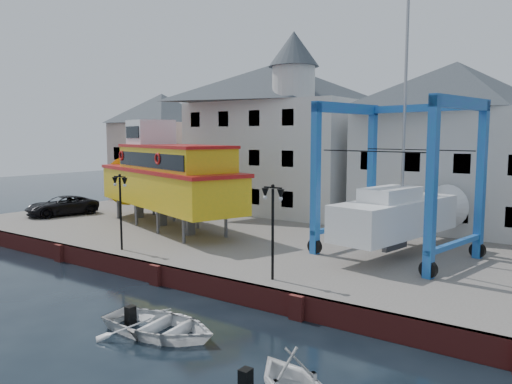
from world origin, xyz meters
The scene contains 12 objects.
ground centered at (0.00, 0.00, 0.00)m, with size 140.00×140.00×0.00m, color black.
hardstanding centered at (0.00, 11.00, 0.50)m, with size 44.00×22.00×1.00m, color #625C54.
quay_wall centered at (0.00, 0.10, 0.50)m, with size 44.00×0.47×1.00m.
building_pink centered at (-18.00, 18.00, 6.15)m, with size 8.00×7.00×10.30m.
building_white_main centered at (-4.87, 18.39, 7.34)m, with size 14.00×8.30×14.00m.
building_white_right centered at (9.00, 19.00, 6.60)m, with size 12.00×8.00×11.20m.
lamp_post_left centered at (-4.00, 1.20, 4.17)m, with size 1.12×0.32×4.20m.
lamp_post_right centered at (6.00, 1.20, 4.17)m, with size 1.12×0.32×4.20m.
tour_boat centered at (-7.70, 7.82, 4.48)m, with size 17.31×9.40×7.37m.
travel_lift centered at (9.00, 9.45, 3.57)m, with size 8.13×10.55×15.49m.
van centered at (-17.49, 6.45, 1.76)m, with size 2.51×5.44×1.51m, color black.
motorboat_b centered at (4.67, -4.28, 0.00)m, with size 3.32×4.65×0.96m, color white.
Camera 1 is at (17.72, -16.58, 7.26)m, focal length 35.00 mm.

